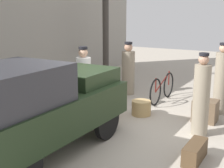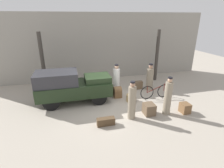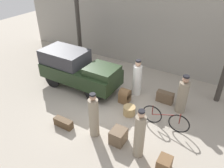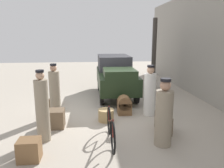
{
  "view_description": "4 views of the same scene",
  "coord_description": "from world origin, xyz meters",
  "views": [
    {
      "loc": [
        -5.59,
        -3.22,
        2.52
      ],
      "look_at": [
        0.2,
        0.2,
        0.95
      ],
      "focal_mm": 50.0,
      "sensor_mm": 36.0,
      "label": 1
    },
    {
      "loc": [
        -1.85,
        -7.96,
        4.18
      ],
      "look_at": [
        0.2,
        0.2,
        0.95
      ],
      "focal_mm": 28.0,
      "sensor_mm": 36.0,
      "label": 2
    },
    {
      "loc": [
        4.01,
        -6.18,
        5.58
      ],
      "look_at": [
        0.2,
        0.2,
        0.95
      ],
      "focal_mm": 35.0,
      "sensor_mm": 36.0,
      "label": 3
    },
    {
      "loc": [
        7.49,
        -0.53,
        2.54
      ],
      "look_at": [
        0.2,
        0.2,
        0.95
      ],
      "focal_mm": 35.0,
      "sensor_mm": 36.0,
      "label": 4
    }
  ],
  "objects": [
    {
      "name": "porter_lifting_near_truck",
      "position": [
        2.81,
        1.16,
        0.74
      ],
      "size": [
        0.4,
        0.4,
        1.62
      ],
      "color": "gray",
      "rests_on": "ground"
    },
    {
      "name": "porter_standing_middle",
      "position": [
        0.77,
        1.38,
        0.76
      ],
      "size": [
        0.38,
        0.38,
        1.66
      ],
      "color": "white",
      "rests_on": "ground"
    },
    {
      "name": "porter_carrying_trunk",
      "position": [
        0.61,
        -1.68,
        0.8
      ],
      "size": [
        0.34,
        0.34,
        1.72
      ],
      "color": "gray",
      "rests_on": "ground"
    },
    {
      "name": "station_building_facade",
      "position": [
        0.0,
        4.08,
        2.25
      ],
      "size": [
        16.0,
        0.15,
        4.5
      ],
      "color": "gray",
      "rests_on": "ground"
    },
    {
      "name": "truck",
      "position": [
        -1.85,
        0.55,
        0.94
      ],
      "size": [
        3.7,
        1.51,
        1.7
      ],
      "color": "black",
      "rests_on": "ground"
    },
    {
      "name": "conductor_in_dark_uniform",
      "position": [
        2.3,
        -1.71,
        0.83
      ],
      "size": [
        0.33,
        0.33,
        1.78
      ],
      "color": "gray",
      "rests_on": "ground"
    },
    {
      "name": "bicycle",
      "position": [
        2.58,
        -0.07,
        0.39
      ],
      "size": [
        1.75,
        0.04,
        0.81
      ],
      "color": "black",
      "rests_on": "ground"
    },
    {
      "name": "trunk_umber_medium",
      "position": [
        3.19,
        -1.83,
        0.23
      ],
      "size": [
        0.39,
        0.45,
        0.46
      ],
      "color": "brown",
      "rests_on": "ground"
    },
    {
      "name": "canopy_pillar_left",
      "position": [
        -3.35,
        2.69,
        1.72
      ],
      "size": [
        0.22,
        0.22,
        3.45
      ],
      "color": "#38332D",
      "rests_on": "ground"
    },
    {
      "name": "trunk_barrel_dark",
      "position": [
        0.61,
        0.58,
        0.3
      ],
      "size": [
        0.41,
        0.45,
        0.62
      ],
      "color": "brown",
      "rests_on": "ground"
    },
    {
      "name": "trunk_large_brown",
      "position": [
        2.08,
        1.41,
        0.24
      ],
      "size": [
        0.71,
        0.28,
        0.49
      ],
      "color": "brown",
      "rests_on": "ground"
    },
    {
      "name": "suitcase_small_leather",
      "position": [
        -0.6,
        -1.93,
        0.16
      ],
      "size": [
        0.74,
        0.26,
        0.32
      ],
      "color": "#4C3823",
      "rests_on": "ground"
    },
    {
      "name": "suitcase_black_upright",
      "position": [
        1.5,
        -1.57,
        0.26
      ],
      "size": [
        0.47,
        0.54,
        0.52
      ],
      "color": "brown",
      "rests_on": "ground"
    },
    {
      "name": "wicker_basket",
      "position": [
        1.16,
        -0.08,
        0.18
      ],
      "size": [
        0.48,
        0.48,
        0.36
      ],
      "color": "tan",
      "rests_on": "ground"
    },
    {
      "name": "ground_plane",
      "position": [
        0.0,
        0.0,
        0.0
      ],
      "size": [
        30.0,
        30.0,
        0.0
      ],
      "primitive_type": "plane",
      "color": "#A89E8E"
    }
  ]
}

